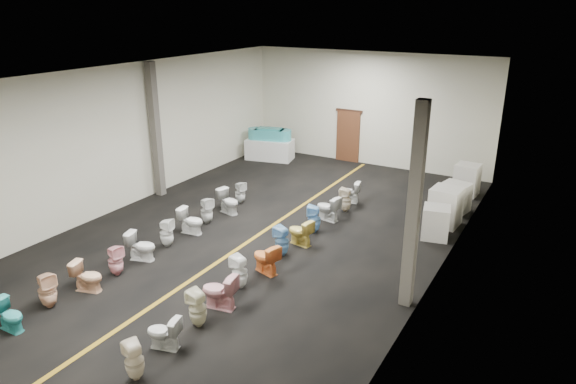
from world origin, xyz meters
name	(u,v)px	position (x,y,z in m)	size (l,w,h in m)	color
floor	(261,233)	(0.00, 0.00, 0.00)	(16.00, 16.00, 0.00)	black
ceiling	(258,74)	(0.00, 0.00, 4.50)	(16.00, 16.00, 0.00)	black
wall_back	(368,109)	(0.00, 8.00, 2.25)	(10.00, 10.00, 0.00)	beige
wall_left	(128,136)	(-5.00, 0.00, 2.25)	(16.00, 16.00, 0.00)	beige
wall_right	(444,189)	(5.00, 0.00, 2.25)	(16.00, 16.00, 0.00)	beige
aisle_stripe	(261,233)	(0.00, 0.00, 0.00)	(0.12, 15.60, 0.01)	#9B7216
back_door	(348,136)	(-0.80, 7.94, 1.05)	(1.00, 0.10, 2.10)	#562D19
door_frame	(349,111)	(-0.80, 7.95, 2.12)	(1.15, 0.08, 0.10)	#331C11
column_left	(156,131)	(-4.75, 1.00, 2.25)	(0.25, 0.25, 4.50)	#59544C
column_right	(414,208)	(4.75, -1.50, 2.25)	(0.25, 0.25, 4.50)	#59544C
display_table	(270,149)	(-3.75, 6.53, 0.43)	(1.93, 0.96, 0.86)	white
bathtub	(270,134)	(-3.75, 6.53, 1.07)	(1.82, 0.97, 0.55)	teal
appliance_crate_a	(436,222)	(4.40, 2.21, 0.46)	(0.72, 0.72, 0.92)	silver
appliance_crate_b	(446,207)	(4.40, 3.26, 0.57)	(0.83, 0.83, 1.15)	silver
appliance_crate_c	(455,198)	(4.40, 4.47, 0.46)	(0.82, 0.82, 0.92)	silver
appliance_crate_d	(467,180)	(4.40, 6.22, 0.54)	(0.76, 0.76, 1.09)	silver
toilet_left_0	(10,315)	(-1.85, -6.42, 0.34)	(0.38, 0.66, 0.67)	teal
toilet_left_1	(47,290)	(-1.91, -5.50, 0.42)	(0.37, 0.38, 0.83)	beige
toilet_left_2	(88,276)	(-1.73, -4.60, 0.36)	(0.40, 0.70, 0.72)	#F4BC92
toilet_left_3	(116,260)	(-1.73, -3.77, 0.39)	(0.35, 0.36, 0.78)	#F8AEB6
toilet_left_4	(141,246)	(-1.78, -2.87, 0.38)	(0.42, 0.74, 0.76)	white
toilet_left_5	(167,233)	(-1.75, -1.97, 0.40)	(0.36, 0.36, 0.79)	white
toilet_left_6	(191,221)	(-1.74, -0.97, 0.37)	(0.42, 0.73, 0.75)	white
toilet_left_7	(207,210)	(-1.80, -0.18, 0.40)	(0.36, 0.37, 0.81)	white
toilet_left_8	(229,201)	(-1.70, 0.80, 0.39)	(0.43, 0.76, 0.77)	silver
toilet_left_9	(240,193)	(-1.87, 1.67, 0.37)	(0.33, 0.34, 0.74)	silver
toilet_right_0	(134,361)	(1.40, -6.22, 0.37)	(0.33, 0.34, 0.74)	beige
toilet_right_1	(164,333)	(1.24, -5.32, 0.34)	(0.38, 0.67, 0.68)	silver
toilet_right_2	(198,308)	(1.34, -4.43, 0.41)	(0.37, 0.37, 0.81)	beige
toilet_right_3	(219,291)	(1.31, -3.68, 0.40)	(0.45, 0.79, 0.81)	pink
toilet_right_4	(240,272)	(1.20, -2.76, 0.40)	(0.36, 0.37, 0.81)	white
toilet_right_5	(266,258)	(1.34, -1.86, 0.39)	(0.43, 0.76, 0.77)	orange
toilet_right_6	(282,241)	(1.22, -0.88, 0.41)	(0.37, 0.38, 0.82)	#77AEDA
toilet_right_7	(300,232)	(1.33, -0.07, 0.37)	(0.42, 0.73, 0.74)	#E9CD5B
toilet_right_8	(314,219)	(1.28, 0.85, 0.41)	(0.37, 0.38, 0.82)	#80BCF0
toilet_right_9	(328,208)	(1.24, 1.84, 0.39)	(0.44, 0.76, 0.78)	silver
toilet_right_10	(346,200)	(1.42, 2.74, 0.39)	(0.35, 0.36, 0.78)	beige
toilet_right_11	(349,192)	(1.20, 3.54, 0.36)	(0.41, 0.71, 0.73)	white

